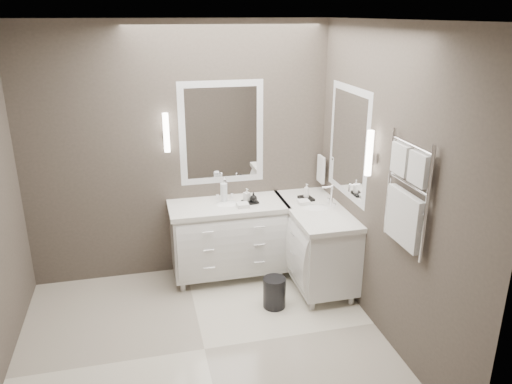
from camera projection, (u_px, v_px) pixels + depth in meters
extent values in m
cube|color=silver|center=(205.00, 349.00, 4.32)|extent=(3.20, 3.00, 0.01)
cube|color=white|center=(191.00, 19.00, 3.40)|extent=(3.20, 3.00, 0.01)
cube|color=#49413A|center=(180.00, 154.00, 5.24)|extent=(3.20, 0.01, 2.70)
cube|color=#49413A|center=(238.00, 310.00, 2.49)|extent=(3.20, 0.01, 2.70)
cube|color=#49413A|center=(387.00, 188.00, 4.22)|extent=(0.01, 3.00, 2.70)
cube|color=white|center=(228.00, 238.00, 5.39)|extent=(1.20, 0.55, 0.70)
cube|color=silver|center=(228.00, 206.00, 5.26)|extent=(1.24, 0.59, 0.05)
ellipsoid|color=white|center=(228.00, 207.00, 5.27)|extent=(0.36, 0.28, 0.12)
cylinder|color=white|center=(225.00, 189.00, 5.36)|extent=(0.02, 0.02, 0.22)
cube|color=white|center=(315.00, 243.00, 5.29)|extent=(0.55, 1.20, 0.70)
cube|color=silver|center=(316.00, 210.00, 5.16)|extent=(0.59, 1.24, 0.05)
ellipsoid|color=white|center=(316.00, 211.00, 5.17)|extent=(0.36, 0.28, 0.12)
cylinder|color=white|center=(332.00, 196.00, 5.15)|extent=(0.02, 0.02, 0.22)
cube|color=white|center=(222.00, 133.00, 5.26)|extent=(0.90, 0.02, 1.10)
cube|color=white|center=(222.00, 133.00, 5.26)|extent=(0.77, 0.02, 0.96)
cube|color=white|center=(348.00, 142.00, 4.88)|extent=(0.02, 0.90, 1.10)
cube|color=white|center=(348.00, 142.00, 4.88)|extent=(0.02, 0.90, 0.96)
cube|color=white|center=(167.00, 138.00, 5.07)|extent=(0.05, 0.05, 0.10)
cylinder|color=white|center=(166.00, 133.00, 5.05)|extent=(0.06, 0.06, 0.40)
cube|color=white|center=(369.00, 159.00, 4.34)|extent=(0.05, 0.05, 0.10)
cylinder|color=white|center=(369.00, 153.00, 4.32)|extent=(0.06, 0.06, 0.40)
cylinder|color=white|center=(322.00, 157.00, 5.49)|extent=(0.02, 0.22, 0.02)
cube|color=white|center=(321.00, 169.00, 5.53)|extent=(0.03, 0.17, 0.30)
cylinder|color=white|center=(427.00, 206.00, 3.56)|extent=(0.03, 0.03, 0.90)
cylinder|color=white|center=(390.00, 182.00, 4.06)|extent=(0.03, 0.03, 0.90)
cube|color=white|center=(419.00, 169.00, 3.61)|extent=(0.06, 0.22, 0.24)
cube|color=white|center=(401.00, 159.00, 3.85)|extent=(0.06, 0.22, 0.24)
cube|color=white|center=(404.00, 218.00, 3.88)|extent=(0.06, 0.46, 0.42)
cylinder|color=black|center=(274.00, 292.00, 4.90)|extent=(0.28, 0.28, 0.31)
cube|color=black|center=(250.00, 202.00, 5.27)|extent=(0.18, 0.14, 0.02)
cube|color=black|center=(306.00, 198.00, 5.37)|extent=(0.15, 0.19, 0.03)
cylinder|color=silver|center=(224.00, 193.00, 5.25)|extent=(0.08, 0.08, 0.21)
imported|color=white|center=(247.00, 195.00, 5.25)|extent=(0.08, 0.08, 0.13)
imported|color=black|center=(253.00, 197.00, 5.23)|extent=(0.08, 0.08, 0.10)
imported|color=white|center=(306.00, 191.00, 5.34)|extent=(0.07, 0.07, 0.15)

